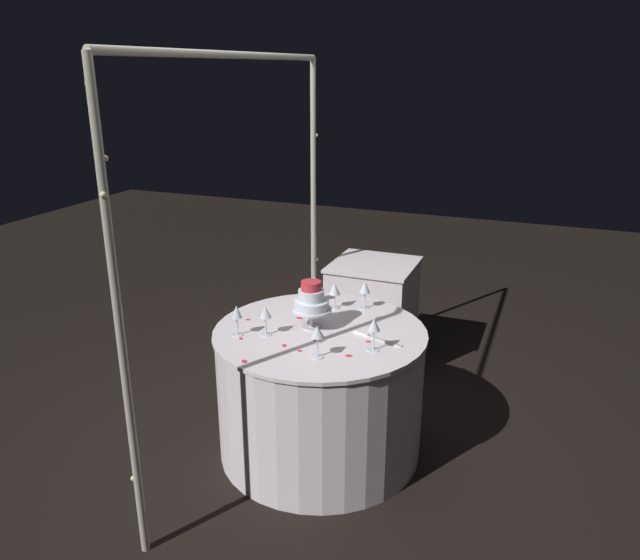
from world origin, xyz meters
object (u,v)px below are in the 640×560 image
wine_glass_3 (374,326)px  wine_glass_4 (265,313)px  wine_glass_5 (317,333)px  tiered_cake (311,301)px  wine_glass_6 (365,288)px  decorative_arch (240,201)px  side_table (372,314)px  wine_glass_0 (314,283)px  main_table (320,391)px  cake_knife (375,338)px  wine_glass_2 (334,289)px  wine_glass_1 (237,313)px

wine_glass_3 → wine_glass_4: 0.58m
wine_glass_4 → wine_glass_5: 0.38m
tiered_cake → wine_glass_6: (0.37, -0.18, -0.03)m
decorative_arch → side_table: (1.14, -0.40, -1.02)m
wine_glass_0 → wine_glass_3: wine_glass_3 is taller
wine_glass_4 → wine_glass_0: bearing=-6.0°
decorative_arch → wine_glass_6: bearing=-55.8°
side_table → wine_glass_4: (-1.30, 0.20, 0.47)m
wine_glass_5 → main_table: bearing=19.3°
decorative_arch → cake_knife: size_ratio=7.42×
wine_glass_5 → wine_glass_3: bearing=-53.2°
side_table → wine_glass_2: size_ratio=4.87×
wine_glass_6 → wine_glass_0: bearing=92.1°
wine_glass_3 → decorative_arch: bearing=80.7°
main_table → wine_glass_3: 0.61m
wine_glass_3 → wine_glass_4: size_ratio=1.05×
decorative_arch → wine_glass_5: (-0.30, -0.55, -0.54)m
side_table → tiered_cake: tiered_cake is taller
wine_glass_6 → cake_knife: 0.43m
wine_glass_1 → wine_glass_6: same height
decorative_arch → wine_glass_1: decorative_arch is taller
decorative_arch → wine_glass_4: (-0.16, -0.21, -0.54)m
side_table → wine_glass_4: bearing=171.4°
wine_glass_2 → wine_glass_4: wine_glass_4 is taller
wine_glass_0 → wine_glass_5: wine_glass_5 is taller
decorative_arch → side_table: decorative_arch is taller
wine_glass_4 → wine_glass_5: bearing=-112.3°
tiered_cake → wine_glass_0: (0.36, 0.13, -0.03)m
wine_glass_0 → wine_glass_2: bearing=-108.1°
side_table → wine_glass_1: (-1.36, 0.33, 0.47)m
main_table → wine_glass_2: 0.59m
wine_glass_4 → wine_glass_6: size_ratio=0.97×
wine_glass_2 → wine_glass_1: bearing=148.0°
wine_glass_1 → wine_glass_3: 0.72m
decorative_arch → wine_glass_5: 0.83m
wine_glass_2 → wine_glass_5: (-0.63, -0.15, 0.01)m
main_table → wine_glass_0: size_ratio=7.16×
side_table → wine_glass_4: 1.40m
wine_glass_2 → cake_knife: (-0.32, -0.34, -0.11)m
side_table → wine_glass_3: bearing=-163.4°
wine_glass_0 → wine_glass_6: wine_glass_6 is taller
main_table → wine_glass_2: (0.33, 0.04, 0.48)m
tiered_cake → wine_glass_6: 0.41m
main_table → tiered_cake: tiered_cake is taller
wine_glass_2 → wine_glass_6: (0.06, -0.16, 0.01)m
wine_glass_0 → wine_glass_3: size_ratio=0.94×
side_table → wine_glass_0: wine_glass_0 is taller
cake_knife → wine_glass_3: bearing=-166.2°
wine_glass_5 → wine_glass_2: bearing=13.0°
decorative_arch → wine_glass_3: size_ratio=12.59×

